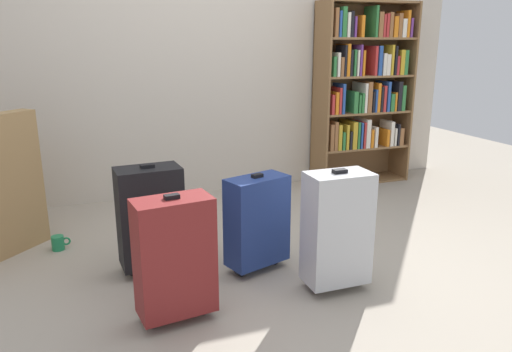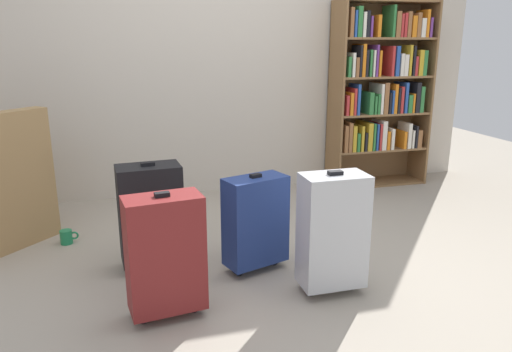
% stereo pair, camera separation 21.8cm
% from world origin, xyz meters
% --- Properties ---
extents(ground_plane, '(8.52, 8.52, 0.00)m').
position_xyz_m(ground_plane, '(0.00, 0.00, 0.00)').
color(ground_plane, '#9E9384').
extents(back_wall, '(4.87, 0.10, 2.60)m').
position_xyz_m(back_wall, '(0.00, 1.74, 1.30)').
color(back_wall, beige).
rests_on(back_wall, ground).
extents(bookshelf, '(0.92, 0.32, 1.67)m').
position_xyz_m(bookshelf, '(1.47, 1.51, 0.91)').
color(bookshelf, brown).
rests_on(bookshelf, ground).
extents(mug, '(0.12, 0.08, 0.10)m').
position_xyz_m(mug, '(-1.26, 0.76, 0.05)').
color(mug, '#1E7F4C').
rests_on(mug, ground).
extents(suitcase_navy_blue, '(0.40, 0.28, 0.59)m').
position_xyz_m(suitcase_navy_blue, '(-0.13, 0.04, 0.31)').
color(suitcase_navy_blue, navy).
rests_on(suitcase_navy_blue, ground).
extents(suitcase_black, '(0.38, 0.24, 0.65)m').
position_xyz_m(suitcase_black, '(-0.72, 0.24, 0.34)').
color(suitcase_black, black).
rests_on(suitcase_black, ground).
extents(suitcase_dark_red, '(0.39, 0.24, 0.65)m').
position_xyz_m(suitcase_dark_red, '(-0.69, -0.34, 0.34)').
color(suitcase_dark_red, maroon).
rests_on(suitcase_dark_red, ground).
extents(suitcase_silver, '(0.34, 0.21, 0.68)m').
position_xyz_m(suitcase_silver, '(0.19, -0.33, 0.36)').
color(suitcase_silver, '#B7BABF').
rests_on(suitcase_silver, ground).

